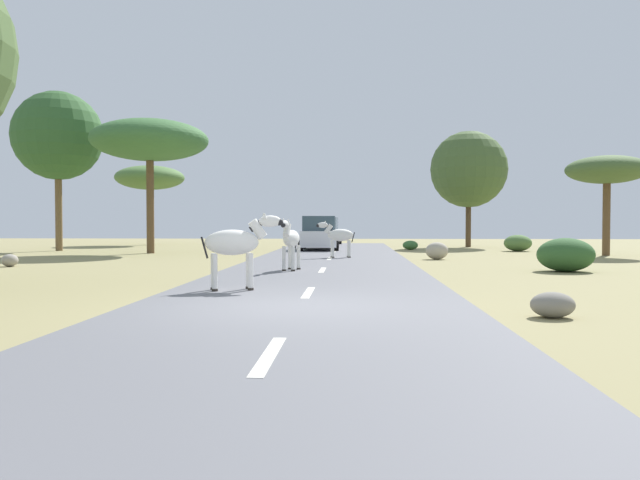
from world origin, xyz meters
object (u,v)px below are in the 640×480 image
Objects in this scene: zebra_2 at (236,243)px; tree_2 at (607,171)px; tree_4 at (150,178)px; bush_2 at (566,255)px; bush_3 at (518,243)px; rock_2 at (437,251)px; car_0 at (324,232)px; tree_5 at (58,136)px; bush_0 at (410,245)px; zebra_1 at (338,236)px; rock_0 at (553,305)px; car_1 at (319,234)px; zebra_0 at (291,239)px; rock_3 at (10,260)px; tree_0 at (150,141)px; tree_6 at (469,169)px.

tree_2 is at bearing 120.45° from zebra_2.
tree_4 reaches higher than bush_2.
tree_2 is 10.90m from bush_2.
tree_2 is 3.18× the size of bush_3.
zebra_2 is at bearing -115.86° from rock_2.
tree_5 is at bearing -147.14° from car_0.
zebra_1 is at bearing -113.34° from bush_0.
rock_0 is (-8.10, -18.48, -3.55)m from tree_2.
bush_2 is (3.28, -14.69, 0.26)m from bush_0.
rock_0 is at bearing -61.84° from tree_4.
tree_5 is 24.18m from bush_3.
tree_4 is 3.06× the size of bush_2.
car_0 is 1.01× the size of car_1.
tree_4 reaches higher than zebra_0.
zebra_2 is at bearing -38.74° from rock_3.
car_0 is 30.05m from rock_0.
bush_2 reaches higher than rock_0.
zebra_0 is 21.02m from car_0.
zebra_2 is at bearing -145.81° from bush_2.
car_0 is at bearing 139.31° from tree_2.
rock_0 is at bearing -50.09° from tree_5.
tree_5 is at bearing 149.73° from bush_2.
car_1 reaches higher than bush_3.
tree_2 is at bearing -33.96° from bush_0.
tree_5 reaches higher than rock_3.
rock_2 is at bearing 136.48° from zebra_2.
zebra_1 is at bearing -23.58° from tree_5.
tree_0 is at bearing -22.63° from tree_5.
zebra_1 is at bearing -24.16° from tree_0.
tree_6 is 28.29m from rock_0.
zebra_2 is at bearing -131.89° from tree_2.
zebra_1 is at bearing -121.20° from tree_6.
zebra_2 is 0.33× the size of tree_4.
bush_3 is (10.84, 19.21, -0.62)m from zebra_2.
zebra_0 is 9.78m from rock_3.
zebra_2 is at bearing -55.62° from tree_5.
zebra_0 is 0.20× the size of tree_5.
rock_0 is at bearing -103.25° from bush_3.
zebra_0 is 6.95m from zebra_1.
tree_5 reaches higher than rock_2.
rock_3 is at bearing -162.08° from rock_2.
tree_2 is at bearing -86.31° from zebra_1.
zebra_2 is 0.38× the size of tree_2.
zebra_0 is 16.57m from tree_2.
tree_4 is at bearing 108.14° from tree_0.
car_0 is at bearing 130.53° from bush_0.
tree_0 reaches higher than zebra_0.
car_0 reaches higher than zebra_0.
zebra_1 is 0.31× the size of tree_4.
rock_2 is at bearing 17.92° from rock_3.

